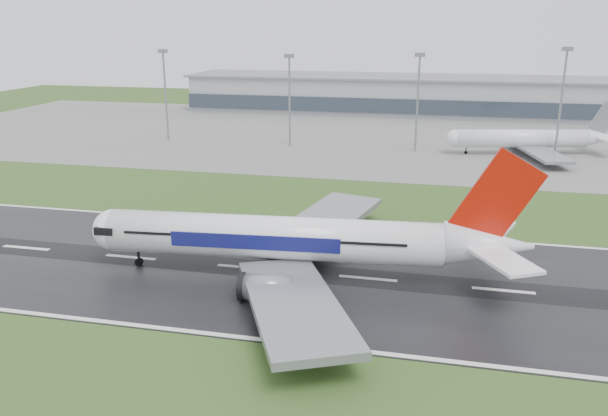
# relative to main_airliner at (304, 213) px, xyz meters

# --- Properties ---
(ground) EXTENTS (520.00, 520.00, 0.00)m
(ground) POSITION_rel_main_airliner_xyz_m (30.00, 0.74, -10.13)
(ground) COLOR #2B491B
(ground) RESTS_ON ground
(runway) EXTENTS (400.00, 45.00, 0.10)m
(runway) POSITION_rel_main_airliner_xyz_m (30.00, 0.74, -10.08)
(runway) COLOR black
(runway) RESTS_ON ground
(apron) EXTENTS (400.00, 130.00, 0.08)m
(apron) POSITION_rel_main_airliner_xyz_m (30.00, 125.74, -10.09)
(apron) COLOR slate
(apron) RESTS_ON ground
(terminal) EXTENTS (240.00, 36.00, 15.00)m
(terminal) POSITION_rel_main_airliner_xyz_m (30.00, 185.74, -2.63)
(terminal) COLOR gray
(terminal) RESTS_ON ground
(main_airliner) EXTENTS (73.11, 70.16, 20.06)m
(main_airliner) POSITION_rel_main_airliner_xyz_m (0.00, 0.00, 0.00)
(main_airliner) COLOR white
(main_airliner) RESTS_ON runway
(parked_airliner) EXTENTS (60.89, 58.23, 15.08)m
(parked_airliner) POSITION_rel_main_airliner_xyz_m (44.97, 104.16, -2.51)
(parked_airliner) COLOR silver
(parked_airliner) RESTS_ON apron
(floodmast_0) EXTENTS (0.64, 0.64, 28.55)m
(floodmast_0) POSITION_rel_main_airliner_xyz_m (-69.44, 100.74, 4.14)
(floodmast_0) COLOR gray
(floodmast_0) RESTS_ON ground
(floodmast_1) EXTENTS (0.64, 0.64, 27.49)m
(floodmast_1) POSITION_rel_main_airliner_xyz_m (-27.47, 100.74, 3.62)
(floodmast_1) COLOR gray
(floodmast_1) RESTS_ON ground
(floodmast_2) EXTENTS (0.64, 0.64, 28.27)m
(floodmast_2) POSITION_rel_main_airliner_xyz_m (12.12, 100.74, 4.01)
(floodmast_2) COLOR gray
(floodmast_2) RESTS_ON ground
(floodmast_3) EXTENTS (0.64, 0.64, 30.28)m
(floodmast_3) POSITION_rel_main_airliner_xyz_m (52.46, 100.74, 5.01)
(floodmast_3) COLOR gray
(floodmast_3) RESTS_ON ground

